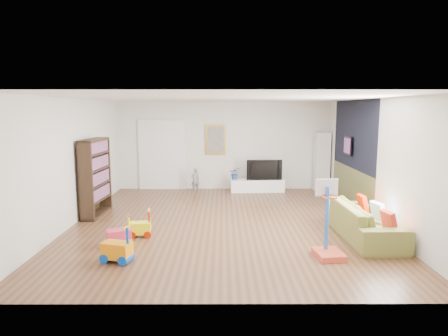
{
  "coord_description": "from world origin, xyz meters",
  "views": [
    {
      "loc": [
        -0.03,
        -8.55,
        2.47
      ],
      "look_at": [
        0.0,
        0.4,
        1.15
      ],
      "focal_mm": 32.0,
      "sensor_mm": 36.0,
      "label": 1
    }
  ],
  "objects_px": {
    "bookshelf": "(95,177)",
    "sofa": "(364,221)",
    "basketball_hoop": "(330,219)",
    "media_console": "(257,186)"
  },
  "relations": [
    {
      "from": "bookshelf",
      "to": "sofa",
      "type": "distance_m",
      "value": 5.97
    },
    {
      "from": "bookshelf",
      "to": "basketball_hoop",
      "type": "distance_m",
      "value": 5.49
    },
    {
      "from": "bookshelf",
      "to": "sofa",
      "type": "xyz_separation_m",
      "value": [
        5.71,
        -1.68,
        -0.57
      ]
    },
    {
      "from": "basketball_hoop",
      "to": "sofa",
      "type": "bearing_deg",
      "value": 40.97
    },
    {
      "from": "media_console",
      "to": "sofa",
      "type": "bearing_deg",
      "value": -71.7
    },
    {
      "from": "media_console",
      "to": "bookshelf",
      "type": "xyz_separation_m",
      "value": [
        -4.01,
        -2.67,
        0.71
      ]
    },
    {
      "from": "media_console",
      "to": "sofa",
      "type": "xyz_separation_m",
      "value": [
        1.69,
        -4.35,
        0.14
      ]
    },
    {
      "from": "media_console",
      "to": "basketball_hoop",
      "type": "relative_size",
      "value": 1.22
    },
    {
      "from": "bookshelf",
      "to": "basketball_hoop",
      "type": "height_order",
      "value": "bookshelf"
    },
    {
      "from": "bookshelf",
      "to": "basketball_hoop",
      "type": "relative_size",
      "value": 1.37
    }
  ]
}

